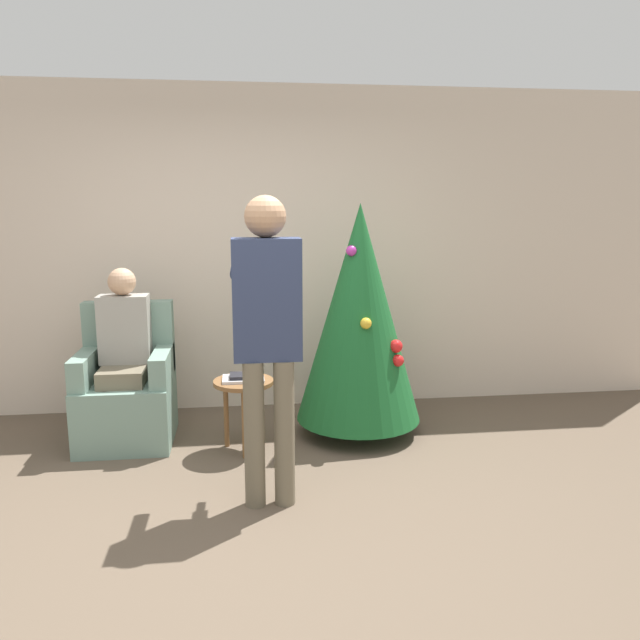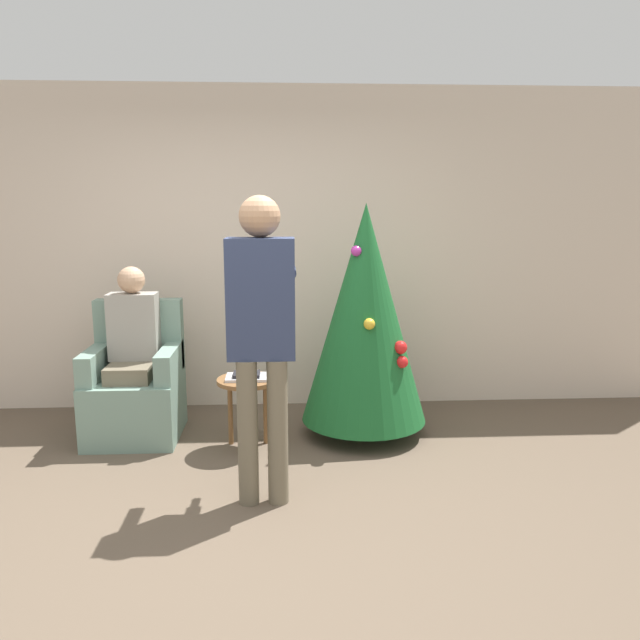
{
  "view_description": "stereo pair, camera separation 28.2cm",
  "coord_description": "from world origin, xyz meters",
  "px_view_note": "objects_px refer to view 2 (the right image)",
  "views": [
    {
      "loc": [
        0.05,
        -3.07,
        1.75
      ],
      "look_at": [
        0.55,
        0.9,
        1.0
      ],
      "focal_mm": 35.0,
      "sensor_mm": 36.0,
      "label": 1
    },
    {
      "loc": [
        0.33,
        -3.09,
        1.75
      ],
      "look_at": [
        0.55,
        0.9,
        1.0
      ],
      "focal_mm": 35.0,
      "sensor_mm": 36.0,
      "label": 2
    }
  ],
  "objects_px": {
    "armchair": "(136,389)",
    "person_standing": "(261,322)",
    "person_seated": "(132,345)",
    "side_stool": "(247,390)",
    "christmas_tree": "(365,314)"
  },
  "relations": [
    {
      "from": "armchair",
      "to": "side_stool",
      "type": "distance_m",
      "value": 0.92
    },
    {
      "from": "christmas_tree",
      "to": "person_seated",
      "type": "distance_m",
      "value": 1.75
    },
    {
      "from": "christmas_tree",
      "to": "person_standing",
      "type": "bearing_deg",
      "value": -125.47
    },
    {
      "from": "person_seated",
      "to": "person_standing",
      "type": "relative_size",
      "value": 0.72
    },
    {
      "from": "armchair",
      "to": "person_standing",
      "type": "xyz_separation_m",
      "value": [
        1.0,
        -1.1,
        0.72
      ]
    },
    {
      "from": "armchair",
      "to": "side_stool",
      "type": "xyz_separation_m",
      "value": [
        0.86,
        -0.31,
        0.08
      ]
    },
    {
      "from": "person_seated",
      "to": "person_standing",
      "type": "xyz_separation_m",
      "value": [
        1.0,
        -1.07,
        0.37
      ]
    },
    {
      "from": "person_seated",
      "to": "side_stool",
      "type": "height_order",
      "value": "person_seated"
    },
    {
      "from": "armchair",
      "to": "person_seated",
      "type": "distance_m",
      "value": 0.35
    },
    {
      "from": "christmas_tree",
      "to": "armchair",
      "type": "height_order",
      "value": "christmas_tree"
    },
    {
      "from": "side_stool",
      "to": "person_standing",
      "type": "bearing_deg",
      "value": -79.79
    },
    {
      "from": "armchair",
      "to": "person_seated",
      "type": "bearing_deg",
      "value": -90.0
    },
    {
      "from": "armchair",
      "to": "person_standing",
      "type": "distance_m",
      "value": 1.65
    },
    {
      "from": "side_stool",
      "to": "christmas_tree",
      "type": "bearing_deg",
      "value": 14.59
    },
    {
      "from": "person_seated",
      "to": "side_stool",
      "type": "bearing_deg",
      "value": -18.05
    }
  ]
}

